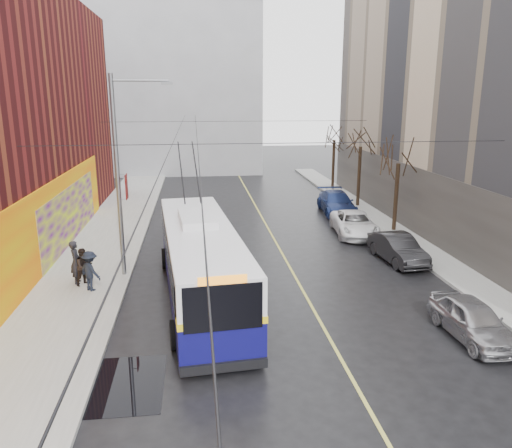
{
  "coord_description": "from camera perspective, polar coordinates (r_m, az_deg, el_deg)",
  "views": [
    {
      "loc": [
        -2.89,
        -12.16,
        8.11
      ],
      "look_at": [
        -0.24,
        9.67,
        2.41
      ],
      "focal_mm": 35.0,
      "sensor_mm": 36.0,
      "label": 1
    }
  ],
  "objects": [
    {
      "name": "catenary_wires",
      "position": [
        27.0,
        -6.25,
        10.48
      ],
      "size": [
        18.0,
        60.0,
        0.22
      ],
      "color": "black"
    },
    {
      "name": "puddle",
      "position": [
        15.64,
        -15.52,
        -17.28
      ],
      "size": [
        2.63,
        3.12,
        0.01
      ],
      "primitive_type": "cube",
      "color": "black",
      "rests_on": "ground"
    },
    {
      "name": "ground",
      "position": [
        14.9,
        5.7,
        -18.53
      ],
      "size": [
        140.0,
        140.0,
        0.0
      ],
      "primitive_type": "plane",
      "color": "black",
      "rests_on": "ground"
    },
    {
      "name": "trolleybus",
      "position": [
        20.28,
        -6.33,
        -4.2
      ],
      "size": [
        3.78,
        12.53,
        5.86
      ],
      "rotation": [
        0.0,
        0.0,
        0.09
      ],
      "color": "#0C0A4D",
      "rests_on": "ground"
    },
    {
      "name": "pedestrian_a",
      "position": [
        23.02,
        -19.9,
        -4.11
      ],
      "size": [
        0.56,
        0.76,
        1.9
      ],
      "primitive_type": "imported",
      "rotation": [
        0.0,
        0.0,
        1.74
      ],
      "color": "black",
      "rests_on": "sidewalk_left"
    },
    {
      "name": "following_car",
      "position": [
        33.16,
        -6.83,
        1.49
      ],
      "size": [
        1.97,
        4.18,
        1.38
      ],
      "primitive_type": "imported",
      "rotation": [
        0.0,
        0.0,
        -0.08
      ],
      "color": "#B5B6BA",
      "rests_on": "ground"
    },
    {
      "name": "lane_line",
      "position": [
        27.74,
        2.51,
        -2.48
      ],
      "size": [
        0.12,
        50.0,
        0.01
      ],
      "primitive_type": "cube",
      "color": "#BFB74C",
      "rests_on": "ground"
    },
    {
      "name": "tree_far",
      "position": [
        43.91,
        8.97,
        10.47
      ],
      "size": [
        3.2,
        3.2,
        6.57
      ],
      "color": "black",
      "rests_on": "ground"
    },
    {
      "name": "pigeons_flying",
      "position": [
        21.61,
        -5.86,
        10.46
      ],
      "size": [
        4.93,
        3.39,
        0.79
      ],
      "color": "slate"
    },
    {
      "name": "streetlight_pole",
      "position": [
        22.64,
        -15.16,
        5.73
      ],
      "size": [
        2.65,
        0.6,
        9.0
      ],
      "color": "slate",
      "rests_on": "ground"
    },
    {
      "name": "parked_car_d",
      "position": [
        35.57,
        9.19,
        2.41
      ],
      "size": [
        2.43,
        5.35,
        1.52
      ],
      "primitive_type": "imported",
      "rotation": [
        0.0,
        0.0,
        -0.06
      ],
      "color": "navy",
      "rests_on": "ground"
    },
    {
      "name": "pedestrian_b",
      "position": [
        22.73,
        -19.06,
        -4.63
      ],
      "size": [
        1.0,
        1.0,
        1.63
      ],
      "primitive_type": "imported",
      "rotation": [
        0.0,
        0.0,
        0.79
      ],
      "color": "black",
      "rests_on": "sidewalk_left"
    },
    {
      "name": "sidewalk_right",
      "position": [
        28.1,
        18.48,
        -2.87
      ],
      "size": [
        2.0,
        60.0,
        0.15
      ],
      "primitive_type": "cube",
      "color": "gray",
      "rests_on": "ground"
    },
    {
      "name": "pedestrian_c",
      "position": [
        21.99,
        -18.42,
        -5.11
      ],
      "size": [
        1.24,
        1.21,
        1.71
      ],
      "primitive_type": "imported",
      "rotation": [
        0.0,
        0.0,
        2.41
      ],
      "color": "black",
      "rests_on": "sidewalk_left"
    },
    {
      "name": "sidewalk_left",
      "position": [
        25.97,
        -17.94,
        -4.23
      ],
      "size": [
        4.0,
        60.0,
        0.15
      ],
      "primitive_type": "cube",
      "color": "gray",
      "rests_on": "ground"
    },
    {
      "name": "building_far",
      "position": [
        57.24,
        -10.38,
        15.2
      ],
      "size": [
        20.5,
        12.1,
        18.0
      ],
      "color": "gray",
      "rests_on": "ground"
    },
    {
      "name": "tree_mid",
      "position": [
        37.23,
        11.92,
        9.81
      ],
      "size": [
        3.2,
        3.2,
        6.68
      ],
      "color": "black",
      "rests_on": "ground"
    },
    {
      "name": "parked_car_a",
      "position": [
        18.85,
        23.5,
        -10.0
      ],
      "size": [
        1.72,
        4.0,
        1.34
      ],
      "primitive_type": "imported",
      "rotation": [
        0.0,
        0.0,
        0.04
      ],
      "color": "#9E9EA2",
      "rests_on": "ground"
    },
    {
      "name": "parked_car_c",
      "position": [
        30.25,
        11.17,
        0.04
      ],
      "size": [
        2.76,
        5.14,
        1.37
      ],
      "primitive_type": "imported",
      "rotation": [
        0.0,
        0.0,
        -0.1
      ],
      "color": "white",
      "rests_on": "ground"
    },
    {
      "name": "tree_near",
      "position": [
        30.73,
        16.06,
        8.11
      ],
      "size": [
        3.2,
        3.2,
        6.4
      ],
      "color": "black",
      "rests_on": "ground"
    },
    {
      "name": "parked_car_b",
      "position": [
        25.9,
        15.88,
        -2.69
      ],
      "size": [
        1.83,
        4.31,
        1.38
      ],
      "primitive_type": "imported",
      "rotation": [
        0.0,
        0.0,
        0.09
      ],
      "color": "black",
      "rests_on": "ground"
    }
  ]
}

